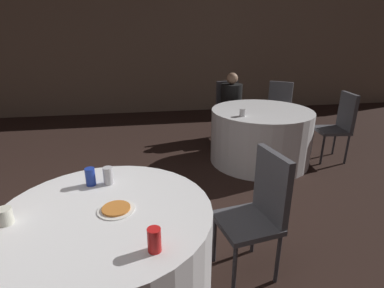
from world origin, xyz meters
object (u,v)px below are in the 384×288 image
Objects in this scene: pizza_plate_near at (116,209)px; soda_can_red at (154,240)px; chair_far_north at (229,105)px; person_black_shirt at (233,107)px; table_near at (111,261)px; chair_far_east at (340,121)px; chair_far_northeast at (278,106)px; chair_near_east at (260,205)px; soda_can_silver at (108,176)px; table_far at (260,136)px; soda_can_blue at (90,177)px.

soda_can_red is (0.21, -0.38, 0.05)m from pizza_plate_near.
person_black_shirt is (0.02, -0.17, 0.01)m from chair_far_north.
chair_far_east is at bearing 34.72° from table_near.
chair_near_east is at bearing 99.58° from chair_far_northeast.
chair_near_east is at bearing -8.99° from soda_can_silver.
pizza_plate_near is (-2.40, -3.02, 0.18)m from chair_far_northeast.
table_far is at bearing 90.00° from chair_far_northeast.
table_far is 6.21× the size of pizza_plate_near.
person_black_shirt reaches higher than soda_can_blue.
chair_far_north reaches higher than table_far.
chair_near_east reaches higher than soda_can_silver.
chair_near_east is 2.95m from person_black_shirt.
table_far is at bearing 49.57° from table_near.
chair_far_east is at bearing -6.46° from table_far.
chair_near_east and chair_far_east have the same top height.
soda_can_silver is (-0.07, 0.34, 0.05)m from pizza_plate_near.
soda_can_silver is at bearing -135.47° from table_far.
chair_near_east and chair_far_north have the same top height.
table_near is at bearing -88.67° from soda_can_silver.
pizza_plate_near is 0.44m from soda_can_red.
person_black_shirt is 3.21m from soda_can_silver.
table_near is at bearing 53.17° from person_black_shirt.
table_far is 11.05× the size of soda_can_blue.
chair_far_north is 0.86× the size of person_black_shirt.
table_far is at bearing 90.00° from chair_far_east.
table_far is 2.79m from pizza_plate_near.
chair_far_north is 3.87m from soda_can_red.
person_black_shirt is 3.27m from soda_can_blue.
table_near is at bearing -130.43° from table_far.
pizza_plate_near is 1.78× the size of soda_can_blue.
chair_far_north is 1.00× the size of chair_far_east.
chair_near_east is at bearing 10.37° from pizza_plate_near.
chair_near_east reaches higher than soda_can_red.
table_far is 1.11m from chair_far_northeast.
pizza_plate_near is at bearing 131.82° from chair_far_east.
table_far is 2.60m from soda_can_silver.
soda_can_blue is at bearing 178.17° from soda_can_silver.
soda_can_silver is 0.78m from soda_can_red.
table_far is 1.43× the size of chair_far_north.
chair_far_east reaches higher than table_far.
soda_can_silver reaches higher than table_near.
chair_far_north is (-0.15, 1.08, 0.19)m from table_far.
person_black_shirt reaches higher than soda_can_silver.
chair_near_east is (-0.79, -1.96, 0.19)m from table_far.
pizza_plate_near reaches higher than table_far.
chair_far_north is at bearing 68.73° from soda_can_red.
chair_far_northeast reaches higher than soda_can_red.
table_near is at bearing 124.85° from soda_can_red.
chair_far_northeast is at bearing 53.57° from table_far.
person_black_shirt is (-0.13, 0.92, 0.20)m from table_far.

